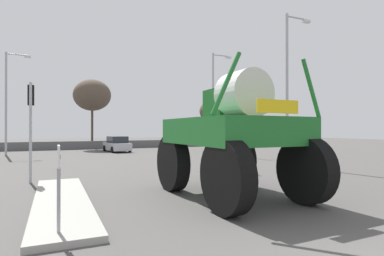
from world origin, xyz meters
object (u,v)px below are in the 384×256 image
(oversize_sprayer, at_px, (233,137))
(traffic_signal_near_left, at_px, (31,110))
(streetlight_far_right, at_px, (214,98))
(sedan_ahead, at_px, (117,144))
(traffic_signal_near_right, at_px, (226,127))
(streetlight_near_right, at_px, (289,82))
(bare_tree_far_center, at_px, (92,95))
(bare_tree_right, at_px, (213,112))
(streetlight_far_left, at_px, (8,98))
(lane_arrow_sign, at_px, (59,172))

(oversize_sprayer, bearing_deg, traffic_signal_near_left, 45.17)
(oversize_sprayer, distance_m, streetlight_far_right, 17.67)
(sedan_ahead, distance_m, traffic_signal_near_right, 16.48)
(streetlight_near_right, distance_m, bare_tree_far_center, 23.67)
(streetlight_far_right, bearing_deg, bare_tree_right, 64.23)
(traffic_signal_near_left, distance_m, traffic_signal_near_right, 9.44)
(traffic_signal_near_right, bearing_deg, streetlight_far_right, 64.83)
(traffic_signal_near_right, distance_m, streetlight_far_left, 20.15)
(streetlight_far_left, height_order, bare_tree_right, streetlight_far_left)
(streetlight_near_right, xyz_separation_m, bare_tree_right, (1.92, 13.28, -1.04))
(lane_arrow_sign, xyz_separation_m, streetlight_far_left, (-3.62, 23.67, 3.52))
(lane_arrow_sign, bearing_deg, streetlight_far_right, 53.28)
(sedan_ahead, bearing_deg, oversize_sprayer, 172.32)
(sedan_ahead, height_order, streetlight_far_right, streetlight_far_right)
(sedan_ahead, relative_size, bare_tree_far_center, 0.54)
(traffic_signal_near_right, height_order, streetlight_far_left, streetlight_far_left)
(streetlight_far_right, distance_m, bare_tree_far_center, 15.24)
(traffic_signal_near_right, distance_m, streetlight_far_right, 11.07)
(oversize_sprayer, distance_m, streetlight_far_left, 23.70)
(lane_arrow_sign, relative_size, traffic_signal_near_left, 0.42)
(oversize_sprayer, xyz_separation_m, sedan_ahead, (0.36, 22.01, -1.24))
(sedan_ahead, relative_size, streetlight_far_left, 0.48)
(traffic_signal_near_right, xyz_separation_m, streetlight_near_right, (4.37, 0.00, 2.71))
(streetlight_near_right, bearing_deg, sedan_ahead, 114.00)
(bare_tree_right, bearing_deg, streetlight_far_right, -115.77)
(bare_tree_far_center, bearing_deg, streetlight_far_right, -53.23)
(traffic_signal_near_right, xyz_separation_m, bare_tree_right, (6.28, 13.28, 1.67))
(lane_arrow_sign, distance_m, streetlight_near_right, 15.44)
(streetlight_near_right, distance_m, streetlight_far_right, 9.74)
(traffic_signal_near_left, distance_m, streetlight_near_right, 13.93)
(sedan_ahead, relative_size, traffic_signal_near_right, 1.33)
(streetlight_far_right, xyz_separation_m, bare_tree_right, (1.71, 3.54, -0.97))
(traffic_signal_near_right, xyz_separation_m, streetlight_far_right, (4.57, 9.73, 2.63))
(bare_tree_right, distance_m, bare_tree_far_center, 13.99)
(traffic_signal_near_left, relative_size, streetlight_far_left, 0.47)
(streetlight_near_right, relative_size, bare_tree_far_center, 1.17)
(traffic_signal_near_left, bearing_deg, bare_tree_far_center, 77.43)
(traffic_signal_near_right, height_order, bare_tree_far_center, bare_tree_far_center)
(streetlight_far_left, bearing_deg, bare_tree_right, -8.18)
(sedan_ahead, bearing_deg, streetlight_far_left, 84.75)
(sedan_ahead, distance_m, streetlight_far_right, 10.68)
(streetlight_far_left, distance_m, bare_tree_far_center, 9.72)
(lane_arrow_sign, distance_m, streetlight_far_left, 24.20)
(streetlight_near_right, bearing_deg, streetlight_far_right, 88.80)
(lane_arrow_sign, xyz_separation_m, bare_tree_right, (14.75, 21.03, 2.66))
(lane_arrow_sign, height_order, traffic_signal_near_left, traffic_signal_near_left)
(traffic_signal_near_left, xyz_separation_m, traffic_signal_near_right, (9.42, 0.01, -0.69))
(streetlight_far_right, bearing_deg, lane_arrow_sign, -126.72)
(lane_arrow_sign, relative_size, streetlight_far_left, 0.20)
(oversize_sprayer, bearing_deg, lane_arrow_sign, 108.07)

